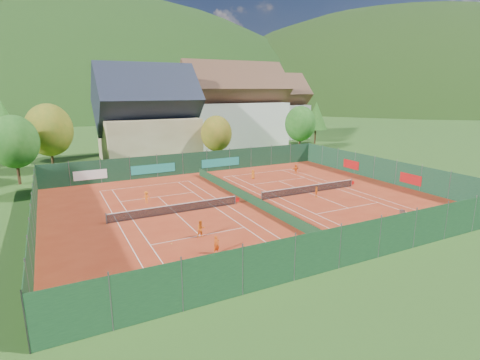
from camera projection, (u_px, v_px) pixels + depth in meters
name	position (u px, v px, depth m)	size (l,w,h in m)	color
ground	(249.00, 202.00, 39.72)	(600.00, 600.00, 0.00)	#275119
clay_pad	(249.00, 202.00, 39.72)	(40.00, 32.00, 0.01)	#A43118
court_markings_left	(176.00, 213.00, 36.16)	(11.03, 23.83, 0.00)	white
court_markings_right	(309.00, 193.00, 43.27)	(11.03, 23.83, 0.00)	white
tennis_net_left	(177.00, 208.00, 36.11)	(13.30, 0.10, 1.02)	#59595B
tennis_net_right	(311.00, 189.00, 43.22)	(13.30, 0.10, 1.02)	#59595B
court_divider	(249.00, 198.00, 39.60)	(0.03, 28.80, 1.00)	#153A20
fence_north	(192.00, 163.00, 52.98)	(40.00, 0.10, 3.00)	#12331F
fence_south	(360.00, 243.00, 25.54)	(40.00, 0.04, 3.00)	#163D20
fence_west	(33.00, 218.00, 30.47)	(0.04, 32.00, 3.00)	#153B1C
fence_east	(384.00, 170.00, 48.30)	(0.09, 32.00, 3.00)	#163D25
chalet	(148.00, 120.00, 62.73)	(16.20, 12.00, 16.00)	#CABA8E
hotel_block_a	(233.00, 111.00, 76.18)	(21.60, 11.00, 17.25)	silver
hotel_block_b	(271.00, 111.00, 89.50)	(17.28, 10.00, 15.50)	silver
tree_west_front	(14.00, 142.00, 45.94)	(5.72, 5.72, 8.69)	#482B19
tree_west_mid	(49.00, 130.00, 52.74)	(6.44, 6.44, 9.78)	#473119
tree_west_back	(4.00, 123.00, 56.83)	(5.60, 5.60, 10.00)	#412A17
tree_center	(216.00, 134.00, 60.27)	(5.01, 5.01, 7.60)	#4C351B
tree_east_front	(300.00, 124.00, 69.84)	(5.72, 5.72, 8.69)	#452818
tree_east_mid	(316.00, 116.00, 81.04)	(5.04, 5.04, 9.00)	#422A17
tree_east_back	(265.00, 112.00, 84.23)	(7.15, 7.15, 10.86)	#463019
mountain_backdrop	(126.00, 164.00, 263.49)	(820.00, 530.00, 242.00)	black
ball_hopper	(402.00, 212.00, 34.96)	(0.34, 0.34, 0.80)	slate
loose_ball_0	(172.00, 244.00, 29.02)	(0.07, 0.07, 0.07)	#CCD833
loose_ball_1	(343.00, 233.00, 31.06)	(0.07, 0.07, 0.07)	#CCD833
loose_ball_2	(230.00, 187.00, 45.60)	(0.07, 0.07, 0.07)	#CCD833
loose_ball_3	(184.00, 193.00, 43.10)	(0.07, 0.07, 0.07)	#CCD833
loose_ball_4	(344.00, 189.00, 44.66)	(0.07, 0.07, 0.07)	#CCD833
player_left_near	(216.00, 245.00, 27.12)	(0.51, 0.34, 1.40)	#CB4D12
player_left_mid	(201.00, 229.00, 30.10)	(0.72, 0.56, 1.47)	#D96013
player_left_far	(146.00, 197.00, 39.25)	(0.83, 0.48, 1.29)	orange
player_right_near	(316.00, 192.00, 41.43)	(0.71, 0.30, 1.22)	#DA6113
player_right_far_a	(253.00, 174.00, 50.05)	(0.60, 0.39, 1.22)	orange
player_right_far_b	(296.00, 169.00, 53.18)	(1.18, 0.37, 1.27)	orange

